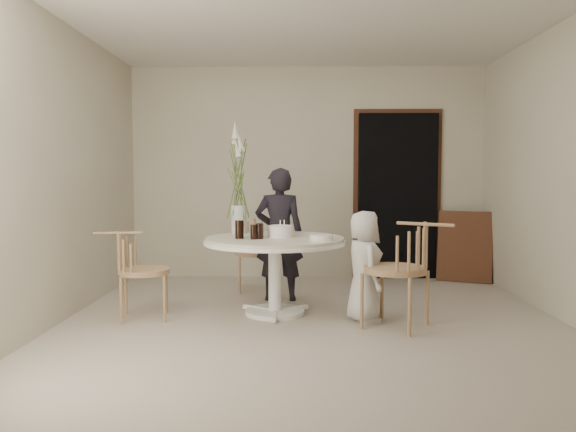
{
  "coord_description": "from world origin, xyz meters",
  "views": [
    {
      "loc": [
        -0.16,
        -4.99,
        1.3
      ],
      "look_at": [
        -0.23,
        0.3,
        0.93
      ],
      "focal_mm": 35.0,
      "sensor_mm": 36.0,
      "label": 1
    }
  ],
  "objects_px": {
    "chair_far": "(255,244)",
    "chair_right": "(410,259)",
    "boy": "(364,266)",
    "chair_left": "(131,262)",
    "flower_vase": "(238,184)",
    "girl": "(279,234)",
    "table": "(275,249)",
    "birthday_cake": "(280,231)"
  },
  "relations": [
    {
      "from": "table",
      "to": "boy",
      "type": "height_order",
      "value": "boy"
    },
    {
      "from": "boy",
      "to": "chair_left",
      "type": "bearing_deg",
      "value": 76.34
    },
    {
      "from": "girl",
      "to": "birthday_cake",
      "type": "bearing_deg",
      "value": 93.4
    },
    {
      "from": "chair_left",
      "to": "girl",
      "type": "distance_m",
      "value": 1.57
    },
    {
      "from": "birthday_cake",
      "to": "chair_far",
      "type": "bearing_deg",
      "value": 105.03
    },
    {
      "from": "chair_far",
      "to": "girl",
      "type": "relative_size",
      "value": 0.58
    },
    {
      "from": "girl",
      "to": "chair_right",
      "type": "bearing_deg",
      "value": 136.05
    },
    {
      "from": "chair_far",
      "to": "chair_right",
      "type": "height_order",
      "value": "chair_right"
    },
    {
      "from": "chair_left",
      "to": "birthday_cake",
      "type": "distance_m",
      "value": 1.39
    },
    {
      "from": "table",
      "to": "chair_left",
      "type": "distance_m",
      "value": 1.32
    },
    {
      "from": "flower_vase",
      "to": "chair_left",
      "type": "bearing_deg",
      "value": -147.75
    },
    {
      "from": "girl",
      "to": "flower_vase",
      "type": "height_order",
      "value": "flower_vase"
    },
    {
      "from": "chair_left",
      "to": "flower_vase",
      "type": "height_order",
      "value": "flower_vase"
    },
    {
      "from": "birthday_cake",
      "to": "flower_vase",
      "type": "xyz_separation_m",
      "value": [
        -0.43,
        0.36,
        0.44
      ]
    },
    {
      "from": "chair_right",
      "to": "boy",
      "type": "xyz_separation_m",
      "value": [
        -0.36,
        0.26,
        -0.1
      ]
    },
    {
      "from": "chair_far",
      "to": "table",
      "type": "bearing_deg",
      "value": -83.26
    },
    {
      "from": "chair_far",
      "to": "boy",
      "type": "height_order",
      "value": "boy"
    },
    {
      "from": "chair_left",
      "to": "flower_vase",
      "type": "relative_size",
      "value": 0.72
    },
    {
      "from": "chair_far",
      "to": "chair_right",
      "type": "distance_m",
      "value": 2.25
    },
    {
      "from": "flower_vase",
      "to": "table",
      "type": "bearing_deg",
      "value": -45.26
    },
    {
      "from": "table",
      "to": "flower_vase",
      "type": "distance_m",
      "value": 0.82
    },
    {
      "from": "chair_far",
      "to": "girl",
      "type": "height_order",
      "value": "girl"
    },
    {
      "from": "boy",
      "to": "flower_vase",
      "type": "bearing_deg",
      "value": 49.59
    },
    {
      "from": "girl",
      "to": "birthday_cake",
      "type": "height_order",
      "value": "girl"
    },
    {
      "from": "girl",
      "to": "table",
      "type": "bearing_deg",
      "value": 88.57
    },
    {
      "from": "birthday_cake",
      "to": "flower_vase",
      "type": "relative_size",
      "value": 0.21
    },
    {
      "from": "girl",
      "to": "boy",
      "type": "xyz_separation_m",
      "value": [
        0.78,
        -0.87,
        -0.2
      ]
    },
    {
      "from": "chair_left",
      "to": "girl",
      "type": "bearing_deg",
      "value": -69.21
    },
    {
      "from": "chair_right",
      "to": "chair_left",
      "type": "height_order",
      "value": "chair_right"
    },
    {
      "from": "chair_right",
      "to": "girl",
      "type": "bearing_deg",
      "value": -102.64
    },
    {
      "from": "chair_left",
      "to": "flower_vase",
      "type": "distance_m",
      "value": 1.3
    },
    {
      "from": "table",
      "to": "chair_left",
      "type": "relative_size",
      "value": 1.64
    },
    {
      "from": "chair_left",
      "to": "boy",
      "type": "height_order",
      "value": "boy"
    },
    {
      "from": "birthday_cake",
      "to": "boy",
      "type": "bearing_deg",
      "value": -19.98
    },
    {
      "from": "chair_far",
      "to": "flower_vase",
      "type": "distance_m",
      "value": 1.1
    },
    {
      "from": "birthday_cake",
      "to": "chair_right",
      "type": "bearing_deg",
      "value": -25.68
    },
    {
      "from": "girl",
      "to": "birthday_cake",
      "type": "relative_size",
      "value": 6.02
    },
    {
      "from": "girl",
      "to": "boy",
      "type": "bearing_deg",
      "value": 132.78
    },
    {
      "from": "chair_right",
      "to": "chair_far",
      "type": "bearing_deg",
      "value": -108.12
    },
    {
      "from": "table",
      "to": "girl",
      "type": "xyz_separation_m",
      "value": [
        0.03,
        0.62,
        0.08
      ]
    },
    {
      "from": "chair_far",
      "to": "birthday_cake",
      "type": "height_order",
      "value": "birthday_cake"
    },
    {
      "from": "chair_far",
      "to": "chair_left",
      "type": "xyz_separation_m",
      "value": [
        -1.03,
        -1.41,
        0.0
      ]
    }
  ]
}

